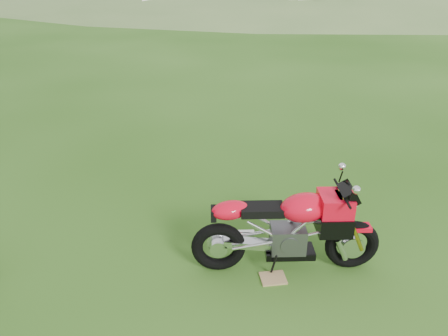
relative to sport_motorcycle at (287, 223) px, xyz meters
name	(u,v)px	position (x,y,z in m)	size (l,w,h in m)	color
ground	(225,253)	(-0.58, 0.45, -0.61)	(120.00, 120.00, 0.00)	#245111
sport_motorcycle	(287,223)	(0.00, 0.00, 0.00)	(2.03, 0.51, 1.22)	red
plywood_board	(273,278)	(-0.20, -0.16, -0.60)	(0.28, 0.23, 0.02)	tan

